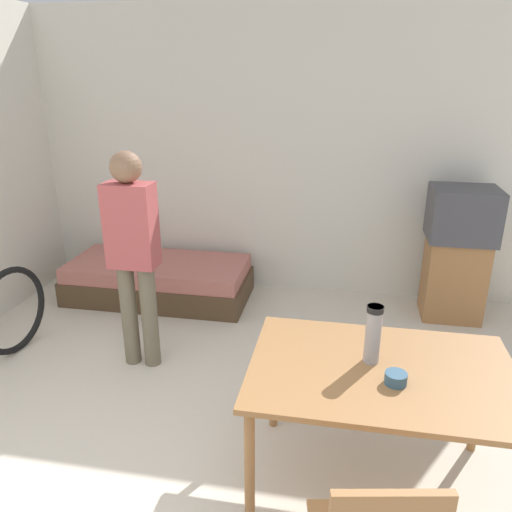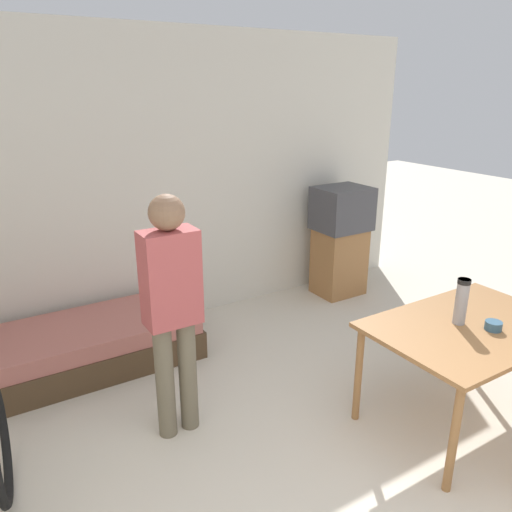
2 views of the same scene
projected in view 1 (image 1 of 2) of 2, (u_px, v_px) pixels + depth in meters
wall_back at (267, 155)px, 4.77m from camera, size 5.52×0.06×2.70m
daybed at (159, 280)px, 4.88m from camera, size 1.75×0.79×0.38m
tv at (457, 251)px, 4.36m from camera, size 0.55×0.46×1.19m
dining_table at (381, 382)px, 2.49m from camera, size 1.31×0.89×0.73m
person_standing at (133, 247)px, 3.52m from camera, size 0.34×0.22×1.62m
thermos_flask at (373, 332)px, 2.47m from camera, size 0.08×0.08×0.31m
mate_bowl at (396, 378)px, 2.34m from camera, size 0.10×0.10×0.06m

